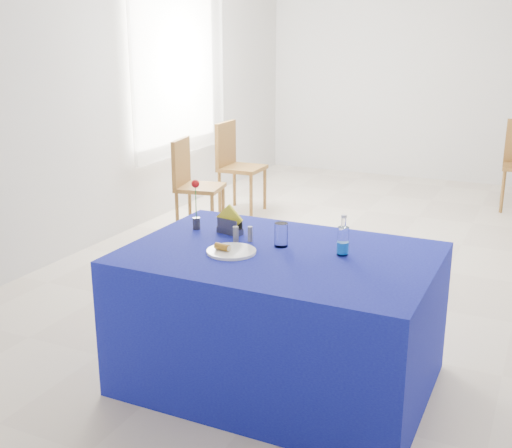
% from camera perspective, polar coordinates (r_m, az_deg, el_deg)
% --- Properties ---
extents(floor, '(7.00, 7.00, 0.00)m').
position_cam_1_polar(floor, '(5.54, 10.97, -3.37)').
color(floor, beige).
rests_on(floor, ground).
extents(room_shell, '(7.00, 7.00, 7.00)m').
position_cam_1_polar(room_shell, '(5.22, 12.05, 15.00)').
color(room_shell, silver).
rests_on(room_shell, ground).
extents(window_pane, '(0.04, 1.50, 1.60)m').
position_cam_1_polar(window_pane, '(6.94, -7.17, 13.89)').
color(window_pane, white).
rests_on(window_pane, room_shell).
extents(curtain, '(0.04, 1.75, 1.85)m').
position_cam_1_polar(curtain, '(6.91, -6.67, 13.89)').
color(curtain, white).
rests_on(curtain, room_shell).
extents(plate, '(0.26, 0.26, 0.01)m').
position_cam_1_polar(plate, '(3.35, -2.20, -2.45)').
color(plate, white).
rests_on(plate, blue_table).
extents(drinking_glass, '(0.07, 0.07, 0.13)m').
position_cam_1_polar(drinking_glass, '(3.43, 2.25, -0.97)').
color(drinking_glass, white).
rests_on(drinking_glass, blue_table).
extents(salt_shaker, '(0.03, 0.03, 0.08)m').
position_cam_1_polar(salt_shaker, '(3.52, -1.81, -0.90)').
color(salt_shaker, slate).
rests_on(salt_shaker, blue_table).
extents(pepper_shaker, '(0.03, 0.03, 0.08)m').
position_cam_1_polar(pepper_shaker, '(3.52, -0.52, -0.90)').
color(pepper_shaker, slate).
rests_on(pepper_shaker, blue_table).
extents(blue_table, '(1.60, 1.10, 0.76)m').
position_cam_1_polar(blue_table, '(3.51, 2.08, -8.35)').
color(blue_table, '#0E0F88').
rests_on(blue_table, floor).
extents(water_bottle, '(0.06, 0.06, 0.21)m').
position_cam_1_polar(water_bottle, '(3.33, 7.73, -1.59)').
color(water_bottle, white).
rests_on(water_bottle, blue_table).
extents(napkin_holder, '(0.16, 0.09, 0.17)m').
position_cam_1_polar(napkin_holder, '(3.66, -2.34, -0.11)').
color(napkin_holder, '#35353A').
rests_on(napkin_holder, blue_table).
extents(rose_vase, '(0.05, 0.05, 0.30)m').
position_cam_1_polar(rose_vase, '(3.73, -5.36, 1.63)').
color(rose_vase, '#28282D').
rests_on(rose_vase, blue_table).
extents(chair_win_a, '(0.48, 0.48, 0.91)m').
position_cam_1_polar(chair_win_a, '(6.15, -5.74, 3.96)').
color(chair_win_a, olive).
rests_on(chair_win_a, floor).
extents(chair_win_b, '(0.44, 0.44, 0.96)m').
position_cam_1_polar(chair_win_b, '(6.90, -1.90, 5.67)').
color(chair_win_b, olive).
rests_on(chair_win_b, floor).
extents(banana_pieces, '(0.09, 0.05, 0.04)m').
position_cam_1_polar(banana_pieces, '(3.34, -2.99, -2.06)').
color(banana_pieces, gold).
rests_on(banana_pieces, plate).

